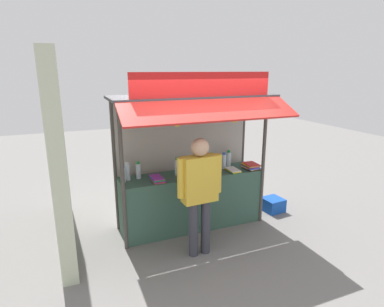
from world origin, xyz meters
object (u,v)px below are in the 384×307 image
(magazine_stack_rear_center, at_px, (251,166))
(water_bottle_mid_left, at_px, (229,159))
(water_bottle_front_left, at_px, (224,161))
(banana_bunch_rightmost, at_px, (213,118))
(magazine_stack_back_right, at_px, (199,175))
(magazine_stack_right, at_px, (157,179))
(water_bottle_front_right, at_px, (138,171))
(plastic_crate, at_px, (273,205))
(water_bottle_mid_right, at_px, (123,175))
(water_bottle_back_left, at_px, (177,167))
(vendor_person, at_px, (200,187))
(magazine_stack_far_left, at_px, (233,170))
(banana_bunch_inner_right, at_px, (177,122))
(banana_bunch_leftmost, at_px, (235,118))
(water_bottle_far_right, at_px, (127,172))

(magazine_stack_rear_center, bearing_deg, water_bottle_mid_left, 139.76)
(water_bottle_front_left, xyz_separation_m, banana_bunch_rightmost, (-0.45, -0.45, 0.85))
(magazine_stack_back_right, xyz_separation_m, magazine_stack_right, (-0.67, 0.10, -0.01))
(water_bottle_front_right, bearing_deg, plastic_crate, -3.23)
(water_bottle_mid_right, xyz_separation_m, water_bottle_back_left, (0.88, -0.02, 0.02))
(magazine_stack_right, relative_size, vendor_person, 0.18)
(water_bottle_back_left, xyz_separation_m, water_bottle_front_right, (-0.62, 0.09, -0.01))
(water_bottle_mid_right, bearing_deg, water_bottle_front_left, 0.95)
(water_bottle_back_left, xyz_separation_m, magazine_stack_far_left, (0.95, -0.15, -0.12))
(water_bottle_mid_left, distance_m, water_bottle_front_right, 1.63)
(banana_bunch_rightmost, relative_size, plastic_crate, 0.72)
(water_bottle_front_right, bearing_deg, magazine_stack_right, -44.08)
(water_bottle_front_right, distance_m, magazine_stack_far_left, 1.60)
(magazine_stack_far_left, bearing_deg, water_bottle_mid_left, 77.82)
(water_bottle_back_left, distance_m, magazine_stack_rear_center, 1.32)
(banana_bunch_inner_right, bearing_deg, water_bottle_mid_right, 150.21)
(water_bottle_front_left, bearing_deg, magazine_stack_right, -171.77)
(water_bottle_front_left, height_order, magazine_stack_rear_center, water_bottle_front_left)
(water_bottle_front_left, xyz_separation_m, magazine_stack_rear_center, (0.44, -0.18, -0.09))
(water_bottle_mid_right, xyz_separation_m, magazine_stack_right, (0.50, -0.15, -0.09))
(magazine_stack_right, bearing_deg, water_bottle_mid_left, 10.33)
(water_bottle_front_left, relative_size, magazine_stack_right, 0.93)
(water_bottle_mid_right, height_order, banana_bunch_leftmost, banana_bunch_leftmost)
(magazine_stack_rear_center, distance_m, vendor_person, 1.48)
(water_bottle_mid_left, relative_size, water_bottle_mid_right, 1.14)
(water_bottle_back_left, distance_m, water_bottle_front_right, 0.63)
(banana_bunch_leftmost, relative_size, plastic_crate, 0.80)
(water_bottle_front_left, relative_size, magazine_stack_rear_center, 0.89)
(banana_bunch_inner_right, height_order, banana_bunch_rightmost, same)
(banana_bunch_inner_right, bearing_deg, water_bottle_far_right, 143.17)
(water_bottle_back_left, xyz_separation_m, water_bottle_far_right, (-0.80, 0.09, -0.01))
(banana_bunch_leftmost, bearing_deg, magazine_stack_right, 167.09)
(magazine_stack_right, height_order, vendor_person, vendor_person)
(magazine_stack_rear_center, distance_m, plastic_crate, 1.06)
(water_bottle_back_left, distance_m, water_bottle_far_right, 0.80)
(water_bottle_front_right, xyz_separation_m, magazine_stack_rear_center, (1.94, -0.23, -0.08))
(water_bottle_far_right, bearing_deg, water_bottle_mid_right, -139.78)
(water_bottle_mid_right, distance_m, magazine_stack_rear_center, 2.20)
(water_bottle_mid_right, distance_m, water_bottle_front_right, 0.27)
(water_bottle_far_right, xyz_separation_m, magazine_stack_right, (0.41, -0.22, -0.10))
(water_bottle_front_left, bearing_deg, vendor_person, -133.36)
(water_bottle_back_left, relative_size, magazine_stack_rear_center, 0.94)
(water_bottle_mid_right, distance_m, plastic_crate, 2.95)
(magazine_stack_rear_center, bearing_deg, banana_bunch_inner_right, -169.47)
(magazine_stack_back_right, height_order, banana_bunch_leftmost, banana_bunch_leftmost)
(magazine_stack_rear_center, bearing_deg, banana_bunch_leftmost, -152.16)
(magazine_stack_far_left, xyz_separation_m, banana_bunch_inner_right, (-1.09, -0.26, 0.93))
(magazine_stack_back_right, bearing_deg, water_bottle_back_left, 139.65)
(water_bottle_far_right, relative_size, banana_bunch_rightmost, 1.15)
(magazine_stack_back_right, bearing_deg, plastic_crate, 6.75)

